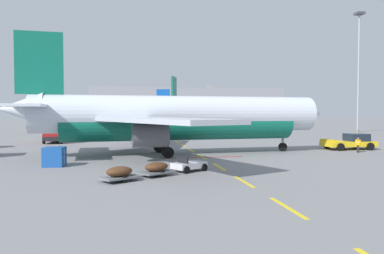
{
  "coord_description": "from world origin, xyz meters",
  "views": [
    {
      "loc": [
        10.64,
        -13.93,
        4.46
      ],
      "look_at": [
        18.6,
        31.84,
        2.63
      ],
      "focal_mm": 34.84,
      "sensor_mm": 36.0,
      "label": 1
    }
  ],
  "objects_px": {
    "airliner_foreground": "(176,117)",
    "baggage_train": "(157,169)",
    "fuel_service_truck": "(55,131)",
    "airliner_far_center": "(160,114)",
    "apron_light_mast_far": "(359,59)",
    "uld_cargo_container": "(54,157)",
    "ground_crew_worker": "(358,144)",
    "pushback_tug": "(350,142)",
    "airliner_mid_left": "(204,115)"
  },
  "relations": [
    {
      "from": "airliner_foreground",
      "to": "ground_crew_worker",
      "type": "relative_size",
      "value": 21.04
    },
    {
      "from": "airliner_foreground",
      "to": "airliner_mid_left",
      "type": "distance_m",
      "value": 75.49
    },
    {
      "from": "pushback_tug",
      "to": "fuel_service_truck",
      "type": "xyz_separation_m",
      "value": [
        -36.93,
        16.7,
        0.74
      ]
    },
    {
      "from": "fuel_service_truck",
      "to": "apron_light_mast_far",
      "type": "distance_m",
      "value": 65.4
    },
    {
      "from": "pushback_tug",
      "to": "airliner_far_center",
      "type": "distance_m",
      "value": 37.97
    },
    {
      "from": "pushback_tug",
      "to": "uld_cargo_container",
      "type": "xyz_separation_m",
      "value": [
        -32.37,
        -8.7,
        -0.1
      ]
    },
    {
      "from": "airliner_foreground",
      "to": "ground_crew_worker",
      "type": "distance_m",
      "value": 20.41
    },
    {
      "from": "fuel_service_truck",
      "to": "baggage_train",
      "type": "bearing_deg",
      "value": -68.31
    },
    {
      "from": "airliner_far_center",
      "to": "apron_light_mast_far",
      "type": "distance_m",
      "value": 46.15
    },
    {
      "from": "uld_cargo_container",
      "to": "baggage_train",
      "type": "bearing_deg",
      "value": -37.45
    },
    {
      "from": "airliner_foreground",
      "to": "fuel_service_truck",
      "type": "relative_size",
      "value": 4.94
    },
    {
      "from": "airliner_far_center",
      "to": "pushback_tug",
      "type": "bearing_deg",
      "value": -57.73
    },
    {
      "from": "pushback_tug",
      "to": "fuel_service_truck",
      "type": "height_order",
      "value": "fuel_service_truck"
    },
    {
      "from": "fuel_service_truck",
      "to": "baggage_train",
      "type": "height_order",
      "value": "fuel_service_truck"
    },
    {
      "from": "airliner_foreground",
      "to": "baggage_train",
      "type": "distance_m",
      "value": 13.84
    },
    {
      "from": "apron_light_mast_far",
      "to": "airliner_mid_left",
      "type": "bearing_deg",
      "value": 126.56
    },
    {
      "from": "airliner_far_center",
      "to": "apron_light_mast_far",
      "type": "relative_size",
      "value": 1.33
    },
    {
      "from": "fuel_service_truck",
      "to": "airliner_mid_left",
      "type": "bearing_deg",
      "value": 58.34
    },
    {
      "from": "airliner_foreground",
      "to": "airliner_mid_left",
      "type": "relative_size",
      "value": 1.07
    },
    {
      "from": "pushback_tug",
      "to": "airliner_mid_left",
      "type": "distance_m",
      "value": 71.65
    },
    {
      "from": "airliner_far_center",
      "to": "fuel_service_truck",
      "type": "height_order",
      "value": "airliner_far_center"
    },
    {
      "from": "airliner_foreground",
      "to": "uld_cargo_container",
      "type": "relative_size",
      "value": 19.86
    },
    {
      "from": "airliner_far_center",
      "to": "uld_cargo_container",
      "type": "relative_size",
      "value": 20.16
    },
    {
      "from": "airliner_mid_left",
      "to": "baggage_train",
      "type": "distance_m",
      "value": 88.96
    },
    {
      "from": "uld_cargo_container",
      "to": "apron_light_mast_far",
      "type": "distance_m",
      "value": 72.95
    },
    {
      "from": "baggage_train",
      "to": "uld_cargo_container",
      "type": "height_order",
      "value": "uld_cargo_container"
    },
    {
      "from": "airliner_mid_left",
      "to": "ground_crew_worker",
      "type": "xyz_separation_m",
      "value": [
        1.9,
        -74.93,
        -2.84
      ]
    },
    {
      "from": "airliner_mid_left",
      "to": "fuel_service_truck",
      "type": "distance_m",
      "value": 64.44
    },
    {
      "from": "airliner_foreground",
      "to": "pushback_tug",
      "type": "distance_m",
      "value": 21.63
    },
    {
      "from": "pushback_tug",
      "to": "ground_crew_worker",
      "type": "distance_m",
      "value": 3.63
    },
    {
      "from": "airliner_foreground",
      "to": "airliner_far_center",
      "type": "height_order",
      "value": "airliner_far_center"
    },
    {
      "from": "apron_light_mast_far",
      "to": "fuel_service_truck",
      "type": "bearing_deg",
      "value": -163.65
    },
    {
      "from": "baggage_train",
      "to": "ground_crew_worker",
      "type": "bearing_deg",
      "value": 26.18
    },
    {
      "from": "airliner_foreground",
      "to": "airliner_far_center",
      "type": "relative_size",
      "value": 0.99
    },
    {
      "from": "airliner_foreground",
      "to": "apron_light_mast_far",
      "type": "bearing_deg",
      "value": 38.6
    },
    {
      "from": "airliner_far_center",
      "to": "apron_light_mast_far",
      "type": "xyz_separation_m",
      "value": [
        44.41,
        2.65,
        12.26
      ]
    },
    {
      "from": "airliner_foreground",
      "to": "airliner_far_center",
      "type": "xyz_separation_m",
      "value": [
        1.15,
        33.73,
        0.16
      ]
    },
    {
      "from": "uld_cargo_container",
      "to": "airliner_foreground",
      "type": "bearing_deg",
      "value": 32.29
    },
    {
      "from": "ground_crew_worker",
      "to": "baggage_train",
      "type": "bearing_deg",
      "value": -153.82
    },
    {
      "from": "airliner_far_center",
      "to": "baggage_train",
      "type": "xyz_separation_m",
      "value": [
        -4.2,
        -46.79,
        -3.58
      ]
    },
    {
      "from": "airliner_far_center",
      "to": "uld_cargo_container",
      "type": "xyz_separation_m",
      "value": [
        -12.17,
        -40.69,
        -3.31
      ]
    },
    {
      "from": "fuel_service_truck",
      "to": "baggage_train",
      "type": "relative_size",
      "value": 0.88
    },
    {
      "from": "airliner_foreground",
      "to": "apron_light_mast_far",
      "type": "xyz_separation_m",
      "value": [
        45.56,
        36.38,
        12.41
      ]
    },
    {
      "from": "airliner_foreground",
      "to": "pushback_tug",
      "type": "height_order",
      "value": "airliner_foreground"
    },
    {
      "from": "ground_crew_worker",
      "to": "apron_light_mast_far",
      "type": "relative_size",
      "value": 0.06
    },
    {
      "from": "pushback_tug",
      "to": "airliner_mid_left",
      "type": "height_order",
      "value": "airliner_mid_left"
    },
    {
      "from": "fuel_service_truck",
      "to": "apron_light_mast_far",
      "type": "relative_size",
      "value": 0.27
    },
    {
      "from": "airliner_foreground",
      "to": "ground_crew_worker",
      "type": "bearing_deg",
      "value": -4.75
    },
    {
      "from": "airliner_far_center",
      "to": "apron_light_mast_far",
      "type": "bearing_deg",
      "value": 3.42
    },
    {
      "from": "fuel_service_truck",
      "to": "airliner_foreground",
      "type": "bearing_deg",
      "value": -49.8
    }
  ]
}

